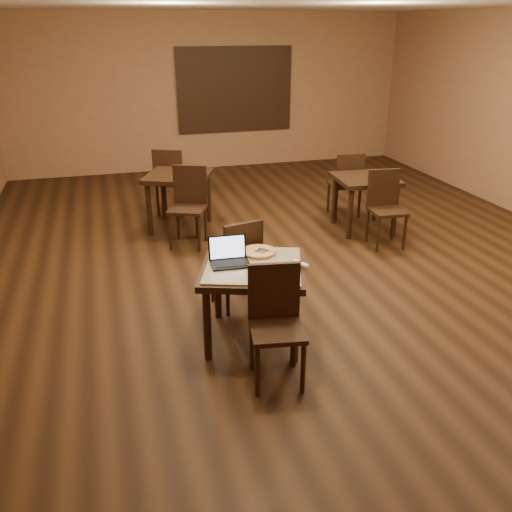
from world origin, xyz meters
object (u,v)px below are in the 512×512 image
object	(u,v)px
chair_main_near	(275,317)
pizza_pan	(259,253)
laptop	(229,256)
other_table_a	(365,186)
other_table_a_chair_far	(347,181)
other_table_b_chair_near	(189,201)
other_table_a_chair_near	(385,203)
chair_main_far	(239,259)
other_table_b	(179,183)
other_table_b_chair_far	(171,178)
tiled_table	(253,275)

from	to	relation	value
chair_main_near	pizza_pan	world-z (taller)	chair_main_near
laptop	other_table_a	world-z (taller)	laptop
laptop	other_table_a_chair_far	bearing A→B (deg)	52.29
other_table_a	other_table_b_chair_near	distance (m)	2.50
chair_main_near	other_table_b_chair_near	bearing A→B (deg)	101.82
pizza_pan	other_table_a_chair_near	size ratio (longest dim) A/B	0.38
chair_main_far	other_table_a_chair_far	distance (m)	3.34
other_table_a_chair_near	pizza_pan	bearing A→B (deg)	-139.43
chair_main_near	other_table_b	size ratio (longest dim) A/B	0.87
other_table_a_chair_far	other_table_b	bearing A→B (deg)	0.19
pizza_pan	other_table_b_chair_far	distance (m)	3.62
other_table_a	other_table_a_chair_far	size ratio (longest dim) A/B	0.89
chair_main_near	pizza_pan	xyz separation A→B (m)	(0.11, 0.85, 0.21)
other_table_a_chair_near	other_table_a	bearing A→B (deg)	95.13
pizza_pan	other_table_a	world-z (taller)	other_table_a
other_table_b_chair_far	pizza_pan	bearing A→B (deg)	119.50
chair_main_near	other_table_a_chair_far	bearing A→B (deg)	66.28
chair_main_far	other_table_b	xyz separation A→B (m)	(-0.22, 2.60, 0.12)
chair_main_near	chair_main_far	distance (m)	1.23
other_table_a	other_table_a_chair_near	world-z (taller)	other_table_a_chair_near
chair_main_near	other_table_b	distance (m)	3.84
pizza_pan	other_table_a_chair_near	xyz separation A→B (m)	(2.22, 1.62, -0.20)
laptop	other_table_b_chair_near	world-z (taller)	other_table_b_chair_near
tiled_table	pizza_pan	size ratio (longest dim) A/B	3.11
laptop	other_table_a_chair_near	distance (m)	3.10
other_table_a	other_table_a_chair_near	distance (m)	0.59
chair_main_near	other_table_b_chair_far	xyz separation A→B (m)	(-0.25, 4.45, 0.03)
chair_main_far	laptop	distance (m)	0.62
laptop	chair_main_far	bearing A→B (deg)	69.86
other_table_a	other_table_a_chair_far	bearing A→B (deg)	95.13
other_table_a	other_table_a_chair_far	xyz separation A→B (m)	(-0.01, 0.58, -0.08)
other_table_a_chair_far	other_table_b_chair_near	bearing A→B (deg)	14.26
tiled_table	pizza_pan	distance (m)	0.29
chair_main_far	other_table_b_chair_near	distance (m)	1.99
chair_main_far	pizza_pan	distance (m)	0.45
other_table_b_chair_far	chair_main_near	bearing A→B (deg)	117.04
chair_main_near	laptop	distance (m)	0.80
tiled_table	chair_main_far	size ratio (longest dim) A/B	1.20
pizza_pan	other_table_b	bearing A→B (deg)	96.13
other_table_a_chair_near	other_table_a_chair_far	world-z (taller)	same
chair_main_far	other_table_a_chair_near	bearing A→B (deg)	-165.21
chair_main_near	other_table_b_chair_far	distance (m)	4.45
tiled_table	chair_main_far	world-z (taller)	chair_main_far
pizza_pan	other_table_a	bearing A→B (deg)	44.89
chair_main_near	other_table_a	xyz separation A→B (m)	(2.32, 3.06, 0.09)
chair_main_far	other_table_a_chair_near	world-z (taller)	other_table_a_chair_near
tiled_table	laptop	size ratio (longest dim) A/B	3.28
chair_main_near	other_table_a_chair_near	distance (m)	3.39
pizza_pan	tiled_table	bearing A→B (deg)	-116.57
chair_main_far	pizza_pan	bearing A→B (deg)	91.51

